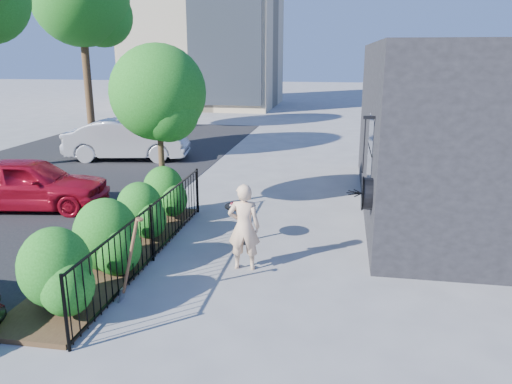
% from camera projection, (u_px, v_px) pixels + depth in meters
% --- Properties ---
extents(ground, '(120.00, 120.00, 0.00)m').
position_uv_depth(ground, '(231.00, 266.00, 9.14)').
color(ground, gray).
rests_on(ground, ground).
extents(shop_building, '(6.22, 9.00, 4.00)m').
position_uv_depth(shop_building, '(494.00, 129.00, 11.96)').
color(shop_building, black).
rests_on(shop_building, ground).
extents(fence, '(0.05, 6.05, 1.10)m').
position_uv_depth(fence, '(152.00, 233.00, 9.24)').
color(fence, black).
rests_on(fence, ground).
extents(planting_bed, '(1.30, 6.00, 0.08)m').
position_uv_depth(planting_bed, '(118.00, 256.00, 9.49)').
color(planting_bed, '#382616').
rests_on(planting_bed, ground).
extents(shrubs, '(1.10, 5.60, 1.24)m').
position_uv_depth(shrubs, '(123.00, 222.00, 9.39)').
color(shrubs, '#1A5B14').
rests_on(shrubs, ground).
extents(patio_tree, '(2.20, 2.20, 3.94)m').
position_uv_depth(patio_tree, '(160.00, 99.00, 11.38)').
color(patio_tree, '#3F2B19').
rests_on(patio_tree, ground).
extents(street_tree_far, '(4.40, 4.40, 8.28)m').
position_uv_depth(street_tree_far, '(82.00, 3.00, 22.42)').
color(street_tree_far, '#3F2B19').
rests_on(street_tree_far, ground).
extents(cafe_table, '(0.63, 0.63, 0.84)m').
position_uv_depth(cafe_table, '(240.00, 217.00, 10.16)').
color(cafe_table, black).
rests_on(cafe_table, ground).
extents(woman, '(0.60, 0.42, 1.58)m').
position_uv_depth(woman, '(244.00, 227.00, 8.85)').
color(woman, beige).
rests_on(woman, ground).
extents(shovel, '(0.48, 0.19, 1.44)m').
position_uv_depth(shovel, '(129.00, 264.00, 7.68)').
color(shovel, brown).
rests_on(shovel, ground).
extents(car_red, '(4.00, 2.08, 1.30)m').
position_uv_depth(car_red, '(29.00, 183.00, 12.36)').
color(car_red, '#AA0E22').
rests_on(car_red, ground).
extents(car_silver, '(4.58, 2.22, 1.45)m').
position_uv_depth(car_silver, '(127.00, 140.00, 18.10)').
color(car_silver, '#AFAFB4').
rests_on(car_silver, ground).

